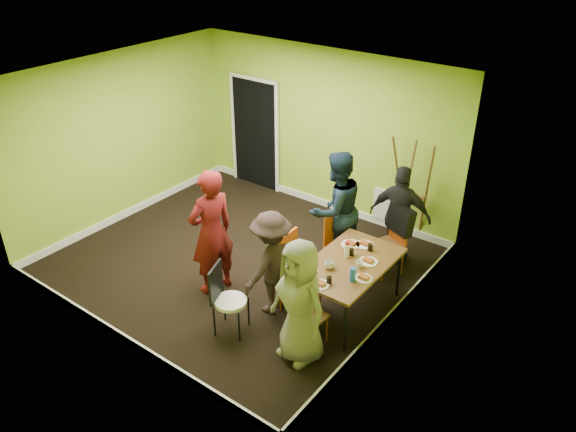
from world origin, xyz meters
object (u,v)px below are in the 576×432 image
at_px(dining_table, 349,266).
at_px(chair_back_end, 398,226).
at_px(chair_front_end, 306,314).
at_px(thermos, 347,250).
at_px(blue_bottle, 353,275).
at_px(chair_bentwood, 225,296).
at_px(chair_left_far, 338,241).
at_px(person_left_near, 271,263).
at_px(orange_bottle, 345,253).
at_px(person_left_far, 336,210).
at_px(person_back_end, 400,216).
at_px(person_front_end, 300,302).
at_px(chair_left_near, 295,268).
at_px(person_standing, 211,232).
at_px(easel, 410,193).

distance_m(dining_table, chair_back_end, 1.24).
height_order(chair_front_end, thermos, thermos).
bearing_deg(blue_bottle, chair_back_end, 96.69).
relative_size(chair_bentwood, blue_bottle, 5.17).
xyz_separation_m(chair_left_far, person_left_near, (-0.22, -1.26, 0.21)).
xyz_separation_m(chair_back_end, person_left_near, (-0.87, -1.82, 0.00)).
height_order(orange_bottle, person_left_far, person_left_far).
bearing_deg(chair_left_far, chair_front_end, 34.47).
bearing_deg(orange_bottle, dining_table, -37.51).
distance_m(chair_back_end, chair_bentwood, 2.71).
distance_m(person_back_end, person_front_end, 2.54).
relative_size(chair_left_near, person_back_end, 0.70).
xyz_separation_m(chair_bentwood, blue_bottle, (1.25, 0.93, 0.32)).
height_order(chair_back_end, person_back_end, person_back_end).
distance_m(chair_left_far, person_left_far, 0.46).
relative_size(blue_bottle, person_standing, 0.10).
bearing_deg(person_left_far, blue_bottle, 60.25).
relative_size(chair_left_far, easel, 0.52).
relative_size(person_standing, person_back_end, 1.18).
relative_size(dining_table, chair_front_end, 1.74).
bearing_deg(orange_bottle, person_standing, -153.63).
xyz_separation_m(chair_left_near, person_left_near, (-0.21, -0.23, 0.11)).
height_order(chair_bentwood, person_standing, person_standing).
distance_m(chair_bentwood, person_left_near, 0.73).
xyz_separation_m(chair_left_far, person_back_end, (0.57, 0.78, 0.26)).
height_order(chair_left_far, person_front_end, person_front_end).
bearing_deg(thermos, blue_bottle, -50.68).
bearing_deg(chair_back_end, chair_left_far, 65.45).
relative_size(chair_left_near, easel, 0.62).
distance_m(chair_back_end, person_standing, 2.64).
bearing_deg(easel, dining_table, -85.35).
distance_m(chair_left_near, chair_back_end, 1.72).
bearing_deg(chair_back_end, person_left_far, 49.04).
distance_m(thermos, person_left_near, 0.99).
distance_m(easel, orange_bottle, 1.97).
bearing_deg(chair_front_end, blue_bottle, 69.72).
bearing_deg(chair_back_end, person_standing, 71.78).
bearing_deg(chair_bentwood, dining_table, 120.98).
distance_m(chair_back_end, thermos, 1.17).
relative_size(person_standing, person_left_far, 1.02).
bearing_deg(person_left_near, easel, 168.97).
height_order(dining_table, person_back_end, person_back_end).
xyz_separation_m(chair_front_end, thermos, (-0.06, 0.99, 0.36)).
bearing_deg(person_standing, chair_back_end, 151.49).
relative_size(easel, person_left_near, 1.21).
height_order(blue_bottle, person_left_far, person_left_far).
xyz_separation_m(dining_table, person_left_near, (-0.82, -0.57, 0.03)).
xyz_separation_m(chair_left_near, person_standing, (-1.13, -0.35, 0.30)).
xyz_separation_m(chair_back_end, person_left_far, (-0.82, -0.37, 0.17)).
xyz_separation_m(easel, person_back_end, (0.14, -0.61, -0.09)).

